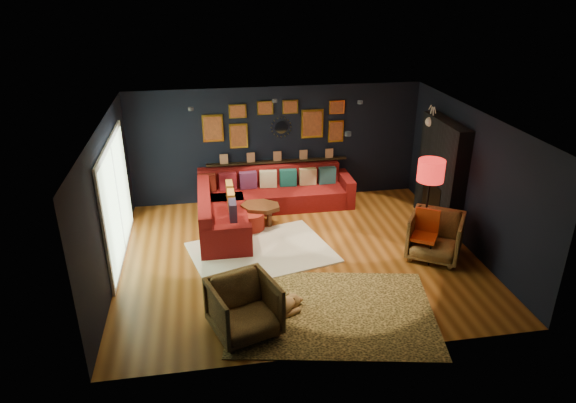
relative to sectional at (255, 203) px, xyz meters
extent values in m
plane|color=#9B5C24|center=(0.61, -1.81, -0.32)|extent=(6.50, 6.50, 0.00)
plane|color=black|center=(0.61, 0.94, 0.98)|extent=(6.50, 0.00, 6.50)
plane|color=black|center=(0.61, -4.56, 0.98)|extent=(6.50, 0.00, 6.50)
plane|color=black|center=(-2.64, -1.81, 0.98)|extent=(0.00, 5.50, 5.50)
plane|color=black|center=(3.86, -1.81, 0.98)|extent=(0.00, 5.50, 5.50)
plane|color=silver|center=(0.61, -1.81, 2.28)|extent=(6.50, 6.50, 0.00)
cube|color=maroon|center=(0.41, 0.44, -0.11)|extent=(3.20, 0.95, 0.42)
cube|color=maroon|center=(0.41, 0.80, 0.31)|extent=(3.20, 0.24, 0.46)
cube|color=maroon|center=(2.11, 0.44, 0.00)|extent=(0.22, 0.95, 0.64)
cube|color=maroon|center=(-0.71, -0.66, -0.11)|extent=(0.95, 2.20, 0.42)
cube|color=maroon|center=(-1.07, -0.66, 0.31)|extent=(0.24, 2.20, 0.46)
cube|color=maroon|center=(-0.71, -1.66, 0.00)|extent=(0.95, 0.22, 0.64)
cube|color=maroon|center=(-0.99, 0.59, 0.30)|extent=(0.38, 0.14, 0.38)
cube|color=maroon|center=(-0.54, 0.59, 0.30)|extent=(0.38, 0.14, 0.38)
cube|color=#5E2855|center=(-0.09, 0.59, 0.30)|extent=(0.38, 0.14, 0.38)
cube|color=beige|center=(0.36, 0.59, 0.30)|extent=(0.38, 0.14, 0.38)
cube|color=#155657|center=(0.81, 0.59, 0.30)|extent=(0.38, 0.14, 0.38)
cube|color=tan|center=(1.26, 0.59, 0.30)|extent=(0.38, 0.14, 0.38)
cube|color=#22484F|center=(1.71, 0.59, 0.30)|extent=(0.38, 0.14, 0.38)
cube|color=#AF732B|center=(-0.53, 0.04, 0.30)|extent=(0.14, 0.38, 0.38)
cube|color=#C77D2A|center=(-0.53, -0.46, 0.30)|extent=(0.14, 0.38, 0.38)
cube|color=#332844|center=(-0.53, -0.96, 0.30)|extent=(0.14, 0.38, 0.38)
cube|color=black|center=(0.61, 0.87, 0.60)|extent=(3.20, 0.12, 0.04)
cube|color=yellow|center=(-0.79, 0.91, 1.43)|extent=(0.45, 0.03, 0.60)
cube|color=#AA5328|center=(-0.79, 0.89, 1.43)|extent=(0.38, 0.01, 0.51)
cube|color=yellow|center=(-0.24, 0.91, 1.23)|extent=(0.40, 0.03, 0.55)
cube|color=#AA5328|center=(-0.24, 0.89, 1.23)|extent=(0.34, 0.01, 0.47)
cube|color=yellow|center=(-0.24, 0.91, 1.78)|extent=(0.38, 0.03, 0.30)
cube|color=#AA5328|center=(-0.24, 0.89, 1.78)|extent=(0.32, 0.01, 0.25)
cube|color=yellow|center=(1.41, 0.91, 1.43)|extent=(0.50, 0.03, 0.65)
cube|color=#AA5328|center=(1.41, 0.89, 1.43)|extent=(0.42, 0.01, 0.55)
cube|color=yellow|center=(1.96, 0.91, 1.23)|extent=(0.35, 0.03, 0.50)
cube|color=#AA5328|center=(1.96, 0.89, 1.23)|extent=(0.30, 0.01, 0.42)
cube|color=yellow|center=(1.96, 0.91, 1.78)|extent=(0.35, 0.03, 0.30)
cube|color=#AA5328|center=(1.96, 0.89, 1.78)|extent=(0.30, 0.01, 0.25)
cube|color=yellow|center=(0.36, 0.91, 1.83)|extent=(0.35, 0.03, 0.30)
cube|color=#AA5328|center=(0.36, 0.89, 1.83)|extent=(0.30, 0.01, 0.25)
cube|color=yellow|center=(0.91, 0.91, 1.83)|extent=(0.35, 0.03, 0.30)
cube|color=#AA5328|center=(0.91, 0.89, 1.83)|extent=(0.30, 0.01, 0.25)
cylinder|color=silver|center=(0.71, 0.91, 1.38)|extent=(0.28, 0.03, 0.28)
cone|color=yellow|center=(0.93, 0.91, 1.38)|extent=(0.03, 0.16, 0.03)
cone|color=yellow|center=(0.92, 0.91, 1.46)|extent=(0.04, 0.16, 0.04)
cone|color=yellow|center=(0.87, 0.91, 1.53)|extent=(0.04, 0.16, 0.04)
cone|color=yellow|center=(0.80, 0.91, 1.58)|extent=(0.04, 0.16, 0.04)
cone|color=yellow|center=(0.71, 0.91, 1.60)|extent=(0.03, 0.16, 0.03)
cone|color=yellow|center=(0.63, 0.91, 1.58)|extent=(0.04, 0.16, 0.04)
cone|color=yellow|center=(0.56, 0.91, 1.53)|extent=(0.04, 0.16, 0.04)
cone|color=yellow|center=(0.51, 0.91, 1.46)|extent=(0.04, 0.16, 0.04)
cone|color=yellow|center=(0.49, 0.91, 1.38)|extent=(0.03, 0.16, 0.03)
cone|color=yellow|center=(0.51, 0.91, 1.29)|extent=(0.04, 0.16, 0.04)
cone|color=yellow|center=(0.56, 0.91, 1.22)|extent=(0.04, 0.16, 0.04)
cone|color=yellow|center=(0.63, 0.91, 1.17)|extent=(0.04, 0.16, 0.04)
cone|color=yellow|center=(0.71, 0.91, 1.16)|extent=(0.03, 0.16, 0.03)
cone|color=yellow|center=(0.80, 0.91, 1.17)|extent=(0.04, 0.16, 0.04)
cone|color=yellow|center=(0.87, 0.91, 1.22)|extent=(0.04, 0.16, 0.04)
cone|color=yellow|center=(0.92, 0.91, 1.29)|extent=(0.04, 0.16, 0.04)
cube|color=black|center=(3.71, -0.91, 0.78)|extent=(0.30, 1.60, 2.20)
cube|color=black|center=(3.65, -0.91, 0.13)|extent=(0.20, 0.80, 0.90)
cone|color=white|center=(3.80, -0.41, 1.73)|extent=(0.35, 0.28, 0.28)
sphere|color=white|center=(3.58, -0.41, 1.73)|extent=(0.20, 0.20, 0.20)
cylinder|color=white|center=(3.60, -0.47, 1.90)|extent=(0.02, 0.10, 0.28)
cylinder|color=white|center=(3.60, -0.35, 1.90)|extent=(0.02, 0.10, 0.28)
cube|color=white|center=(-2.61, -1.21, 0.78)|extent=(0.04, 2.80, 2.20)
cube|color=#C7EDB5|center=(-2.58, -1.21, 0.78)|extent=(0.01, 2.60, 2.00)
cube|color=white|center=(-2.58, -1.21, 0.78)|extent=(0.02, 0.06, 2.00)
cylinder|color=black|center=(-1.19, -0.61, 2.24)|extent=(0.10, 0.10, 0.06)
cylinder|color=black|center=(0.41, -0.21, 2.24)|extent=(0.10, 0.10, 0.06)
cylinder|color=black|center=(2.01, -0.61, 2.24)|extent=(0.10, 0.10, 0.06)
cylinder|color=black|center=(1.21, -2.61, 2.24)|extent=(0.10, 0.10, 0.06)
cube|color=white|center=(-0.06, -1.61, -0.31)|extent=(2.89, 2.39, 0.03)
cube|color=tan|center=(0.80, -3.61, -0.31)|extent=(3.50, 2.79, 0.02)
cylinder|color=#5A3016|center=(-0.09, -0.57, -0.12)|extent=(0.11, 0.11, 0.34)
cylinder|color=#5A3016|center=(0.23, -0.57, -0.12)|extent=(0.11, 0.11, 0.34)
cylinder|color=#5A3016|center=(0.07, -0.20, -0.12)|extent=(0.11, 0.11, 0.34)
cylinder|color=maroon|center=(-0.15, -0.61, -0.11)|extent=(0.53, 0.53, 0.35)
imported|color=#B78443|center=(-0.58, -3.86, 0.14)|extent=(1.12, 1.09, 0.92)
imported|color=#B78443|center=(3.06, -2.26, 0.15)|extent=(1.23, 1.21, 0.94)
cylinder|color=yellow|center=(-0.92, -3.40, -0.10)|extent=(0.36, 0.36, 0.45)
cylinder|color=black|center=(2.58, -2.35, -0.09)|extent=(0.03, 0.03, 0.46)
cylinder|color=black|center=(2.86, -2.54, -0.09)|extent=(0.03, 0.03, 0.46)
cylinder|color=black|center=(2.77, -2.08, -0.09)|extent=(0.03, 0.03, 0.46)
cylinder|color=black|center=(3.04, -2.26, -0.09)|extent=(0.03, 0.03, 0.46)
cube|color=red|center=(2.81, -2.31, 0.14)|extent=(0.61, 0.61, 0.06)
cube|color=red|center=(2.92, -2.15, 0.39)|extent=(0.40, 0.29, 0.44)
cylinder|color=black|center=(3.02, -1.86, -0.30)|extent=(0.30, 0.30, 0.04)
cylinder|color=black|center=(3.02, -1.86, 0.43)|extent=(0.04, 0.04, 1.42)
cylinder|color=red|center=(3.02, -1.86, 1.24)|extent=(0.48, 0.48, 0.40)
camera|label=1|loc=(-0.96, -9.99, 4.51)|focal=32.00mm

